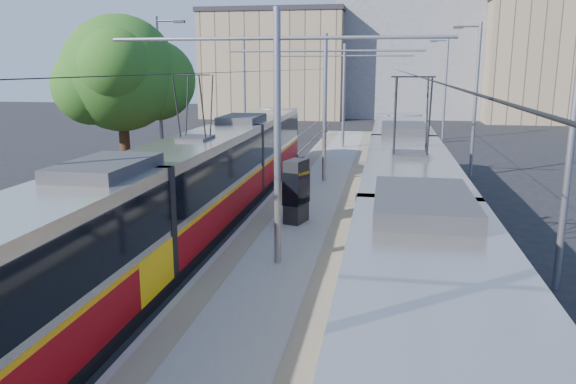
# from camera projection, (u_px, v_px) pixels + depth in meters

# --- Properties ---
(platform) EXTENTS (4.00, 50.00, 0.30)m
(platform) POSITION_uv_depth(u_px,v_px,m) (316.00, 197.00, 24.76)
(platform) COLOR gray
(platform) RESTS_ON ground
(tactile_strip_left) EXTENTS (0.70, 50.00, 0.01)m
(tactile_strip_left) POSITION_uv_depth(u_px,v_px,m) (284.00, 192.00, 24.97)
(tactile_strip_left) COLOR gray
(tactile_strip_left) RESTS_ON platform
(tactile_strip_right) EXTENTS (0.70, 50.00, 0.01)m
(tactile_strip_right) POSITION_uv_depth(u_px,v_px,m) (349.00, 195.00, 24.49)
(tactile_strip_right) COLOR gray
(tactile_strip_right) RESTS_ON platform
(rails) EXTENTS (8.71, 70.00, 0.03)m
(rails) POSITION_uv_depth(u_px,v_px,m) (316.00, 200.00, 24.79)
(rails) COLOR gray
(rails) RESTS_ON ground
(tram_left) EXTENTS (2.43, 32.25, 5.50)m
(tram_left) POSITION_uv_depth(u_px,v_px,m) (197.00, 184.00, 19.85)
(tram_left) COLOR black
(tram_left) RESTS_ON ground
(tram_right) EXTENTS (2.43, 30.79, 5.50)m
(tram_right) POSITION_uv_depth(u_px,v_px,m) (407.00, 206.00, 16.10)
(tram_right) COLOR black
(tram_right) RESTS_ON ground
(catenary) EXTENTS (9.20, 70.00, 7.00)m
(catenary) POSITION_uv_depth(u_px,v_px,m) (308.00, 101.00, 21.08)
(catenary) COLOR gray
(catenary) RESTS_ON platform
(street_lamps) EXTENTS (15.18, 38.22, 8.00)m
(street_lamps) POSITION_uv_depth(u_px,v_px,m) (327.00, 100.00, 27.73)
(street_lamps) COLOR gray
(street_lamps) RESTS_ON ground
(shelter) EXTENTS (0.88, 1.16, 2.27)m
(shelter) POSITION_uv_depth(u_px,v_px,m) (296.00, 190.00, 19.98)
(shelter) COLOR black
(shelter) RESTS_ON platform
(tree) EXTENTS (5.49, 5.08, 7.98)m
(tree) POSITION_uv_depth(u_px,v_px,m) (130.00, 76.00, 24.36)
(tree) COLOR #382314
(tree) RESTS_ON ground
(building_left) EXTENTS (16.32, 12.24, 12.16)m
(building_left) POSITION_uv_depth(u_px,v_px,m) (278.00, 64.00, 66.49)
(building_left) COLOR #8B775E
(building_left) RESTS_ON ground
(building_centre) EXTENTS (18.36, 14.28, 14.58)m
(building_centre) POSITION_uv_depth(u_px,v_px,m) (414.00, 54.00, 67.40)
(building_centre) COLOR gray
(building_centre) RESTS_ON ground
(building_right) EXTENTS (14.28, 10.20, 12.91)m
(building_right) POSITION_uv_depth(u_px,v_px,m) (551.00, 60.00, 59.47)
(building_right) COLOR #8B775E
(building_right) RESTS_ON ground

